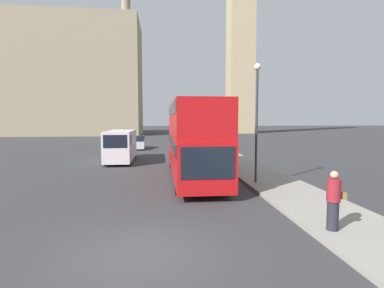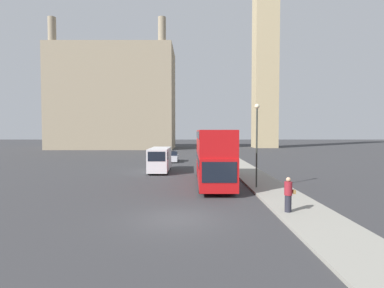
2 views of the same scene
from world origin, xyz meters
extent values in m
plane|color=#333335|center=(0.00, 0.00, 0.00)|extent=(300.00, 300.00, 0.00)
cube|color=gray|center=(6.55, 0.00, 0.07)|extent=(3.11, 120.00, 0.15)
cube|color=tan|center=(20.31, 66.25, 24.45)|extent=(5.99, 5.99, 48.89)
cube|color=gray|center=(-18.96, 62.14, 12.60)|extent=(29.99, 15.09, 25.20)
cube|color=#B71114|center=(2.47, 9.86, 1.42)|extent=(2.53, 11.07, 2.22)
cube|color=#B71114|center=(2.47, 9.86, 3.45)|extent=(2.53, 10.85, 1.85)
cube|color=black|center=(2.47, 9.86, 2.10)|extent=(2.57, 10.63, 0.55)
cube|color=black|center=(2.47, 9.86, 4.00)|extent=(2.57, 10.41, 0.55)
cube|color=black|center=(2.47, 4.31, 1.68)|extent=(2.22, 0.03, 1.33)
cylinder|color=black|center=(1.56, 5.98, 0.56)|extent=(0.71, 1.12, 1.12)
cylinder|color=black|center=(3.38, 5.98, 0.56)|extent=(0.71, 1.12, 1.12)
cylinder|color=black|center=(1.56, 13.73, 0.56)|extent=(0.71, 1.12, 1.12)
cylinder|color=black|center=(3.38, 13.73, 0.56)|extent=(0.71, 1.12, 1.12)
cube|color=silver|center=(-2.67, 17.19, 1.37)|extent=(1.98, 6.17, 2.33)
cube|color=black|center=(-2.67, 14.09, 1.88)|extent=(1.69, 0.02, 0.93)
cube|color=black|center=(-2.67, 15.18, 1.88)|extent=(2.01, 1.11, 0.74)
cylinder|color=black|center=(-3.41, 15.09, 0.37)|extent=(0.50, 0.75, 0.75)
cylinder|color=black|center=(-1.93, 15.09, 0.37)|extent=(0.50, 0.75, 0.75)
cylinder|color=black|center=(-3.41, 19.29, 0.37)|extent=(0.50, 0.75, 0.75)
cylinder|color=black|center=(-1.93, 19.29, 0.37)|extent=(0.50, 0.75, 0.75)
cylinder|color=#23232D|center=(5.66, 0.65, 0.58)|extent=(0.34, 0.34, 0.87)
cylinder|color=maroon|center=(5.66, 0.65, 1.36)|extent=(0.40, 0.40, 0.69)
sphere|color=tan|center=(5.66, 0.65, 1.82)|extent=(0.23, 0.23, 0.23)
cube|color=olive|center=(5.95, 0.65, 1.19)|extent=(0.12, 0.24, 0.20)
cylinder|color=#2D332D|center=(5.51, 7.50, 3.04)|extent=(0.12, 0.12, 5.79)
sphere|color=beige|center=(5.51, 7.50, 6.12)|extent=(0.36, 0.36, 0.36)
cube|color=silver|center=(-2.14, 27.97, 0.53)|extent=(1.73, 4.65, 0.74)
cube|color=black|center=(-2.14, 28.09, 1.21)|extent=(1.56, 2.23, 0.63)
cylinder|color=black|center=(-2.81, 26.48, 0.31)|extent=(0.38, 0.63, 0.63)
cylinder|color=black|center=(-1.46, 26.48, 0.31)|extent=(0.38, 0.63, 0.63)
cylinder|color=black|center=(-2.81, 29.46, 0.31)|extent=(0.38, 0.63, 0.63)
cylinder|color=black|center=(-1.46, 29.46, 0.31)|extent=(0.38, 0.63, 0.63)
camera|label=1|loc=(0.58, -7.57, 3.45)|focal=28.00mm
camera|label=2|loc=(0.74, -14.50, 4.25)|focal=28.00mm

